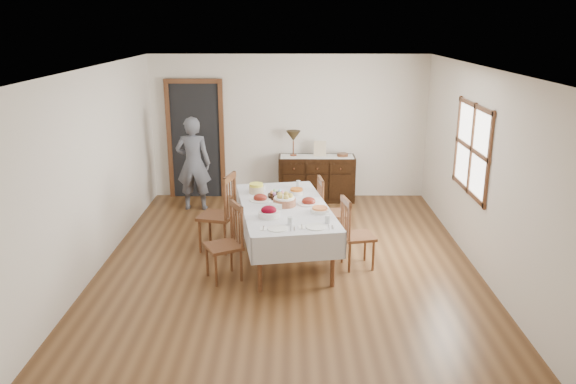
{
  "coord_description": "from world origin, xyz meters",
  "views": [
    {
      "loc": [
        0.04,
        -7.11,
        3.15
      ],
      "look_at": [
        0.0,
        0.1,
        0.95
      ],
      "focal_mm": 35.0,
      "sensor_mm": 36.0,
      "label": 1
    }
  ],
  "objects_px": {
    "chair_right_near": "(355,233)",
    "table_lamp": "(293,137)",
    "person": "(193,161)",
    "dining_table": "(285,212)",
    "chair_left_far": "(220,212)",
    "chair_right_far": "(329,210)",
    "chair_left_near": "(227,241)",
    "sideboard": "(316,178)"
  },
  "relations": [
    {
      "from": "dining_table",
      "to": "chair_left_far",
      "type": "height_order",
      "value": "chair_left_far"
    },
    {
      "from": "chair_left_far",
      "to": "chair_right_far",
      "type": "relative_size",
      "value": 1.13
    },
    {
      "from": "dining_table",
      "to": "person",
      "type": "xyz_separation_m",
      "value": [
        -1.59,
        2.13,
        0.19
      ]
    },
    {
      "from": "table_lamp",
      "to": "chair_left_near",
      "type": "bearing_deg",
      "value": -104.38
    },
    {
      "from": "chair_left_far",
      "to": "chair_right_near",
      "type": "height_order",
      "value": "chair_left_far"
    },
    {
      "from": "chair_left_near",
      "to": "chair_right_far",
      "type": "distance_m",
      "value": 1.83
    },
    {
      "from": "chair_right_far",
      "to": "person",
      "type": "relative_size",
      "value": 0.57
    },
    {
      "from": "chair_left_far",
      "to": "sideboard",
      "type": "xyz_separation_m",
      "value": [
        1.46,
        2.33,
        -0.15
      ]
    },
    {
      "from": "chair_left_far",
      "to": "chair_right_far",
      "type": "height_order",
      "value": "chair_left_far"
    },
    {
      "from": "table_lamp",
      "to": "person",
      "type": "bearing_deg",
      "value": -163.04
    },
    {
      "from": "dining_table",
      "to": "chair_right_near",
      "type": "distance_m",
      "value": 0.99
    },
    {
      "from": "dining_table",
      "to": "chair_left_near",
      "type": "relative_size",
      "value": 2.42
    },
    {
      "from": "dining_table",
      "to": "table_lamp",
      "type": "xyz_separation_m",
      "value": [
        0.13,
        2.66,
        0.5
      ]
    },
    {
      "from": "chair_left_far",
      "to": "chair_right_near",
      "type": "relative_size",
      "value": 1.16
    },
    {
      "from": "sideboard",
      "to": "person",
      "type": "height_order",
      "value": "person"
    },
    {
      "from": "person",
      "to": "table_lamp",
      "type": "height_order",
      "value": "person"
    },
    {
      "from": "dining_table",
      "to": "chair_right_far",
      "type": "xyz_separation_m",
      "value": [
        0.65,
        0.59,
        -0.18
      ]
    },
    {
      "from": "chair_right_far",
      "to": "chair_right_near",
      "type": "bearing_deg",
      "value": -169.36
    },
    {
      "from": "chair_right_near",
      "to": "chair_left_far",
      "type": "bearing_deg",
      "value": 60.11
    },
    {
      "from": "chair_left_far",
      "to": "person",
      "type": "height_order",
      "value": "person"
    },
    {
      "from": "chair_right_near",
      "to": "sideboard",
      "type": "xyz_separation_m",
      "value": [
        -0.38,
        2.92,
        -0.07
      ]
    },
    {
      "from": "chair_left_near",
      "to": "sideboard",
      "type": "height_order",
      "value": "chair_left_near"
    },
    {
      "from": "dining_table",
      "to": "chair_left_near",
      "type": "height_order",
      "value": "chair_left_near"
    },
    {
      "from": "table_lamp",
      "to": "dining_table",
      "type": "bearing_deg",
      "value": -92.73
    },
    {
      "from": "chair_right_near",
      "to": "person",
      "type": "relative_size",
      "value": 0.56
    },
    {
      "from": "person",
      "to": "table_lamp",
      "type": "distance_m",
      "value": 1.82
    },
    {
      "from": "chair_left_near",
      "to": "person",
      "type": "xyz_separation_m",
      "value": [
        -0.87,
        2.76,
        0.37
      ]
    },
    {
      "from": "dining_table",
      "to": "chair_right_far",
      "type": "relative_size",
      "value": 2.42
    },
    {
      "from": "chair_right_near",
      "to": "table_lamp",
      "type": "xyz_separation_m",
      "value": [
        -0.8,
        2.94,
        0.69
      ]
    },
    {
      "from": "chair_left_far",
      "to": "table_lamp",
      "type": "relative_size",
      "value": 2.43
    },
    {
      "from": "chair_left_near",
      "to": "chair_right_near",
      "type": "relative_size",
      "value": 1.03
    },
    {
      "from": "chair_left_near",
      "to": "person",
      "type": "height_order",
      "value": "person"
    },
    {
      "from": "chair_left_far",
      "to": "chair_right_near",
      "type": "bearing_deg",
      "value": 85.85
    },
    {
      "from": "chair_left_near",
      "to": "chair_right_near",
      "type": "bearing_deg",
      "value": 74.65
    },
    {
      "from": "chair_left_near",
      "to": "table_lamp",
      "type": "xyz_separation_m",
      "value": [
        0.84,
        3.28,
        0.68
      ]
    },
    {
      "from": "chair_right_far",
      "to": "person",
      "type": "height_order",
      "value": "person"
    },
    {
      "from": "chair_left_far",
      "to": "table_lamp",
      "type": "distance_m",
      "value": 2.63
    },
    {
      "from": "chair_right_far",
      "to": "table_lamp",
      "type": "distance_m",
      "value": 2.23
    },
    {
      "from": "person",
      "to": "dining_table",
      "type": "bearing_deg",
      "value": 126.96
    },
    {
      "from": "chair_left_near",
      "to": "dining_table",
      "type": "bearing_deg",
      "value": 103.98
    },
    {
      "from": "person",
      "to": "chair_right_far",
      "type": "bearing_deg",
      "value": 145.75
    },
    {
      "from": "chair_left_far",
      "to": "person",
      "type": "xyz_separation_m",
      "value": [
        -0.68,
        1.82,
        0.3
      ]
    }
  ]
}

